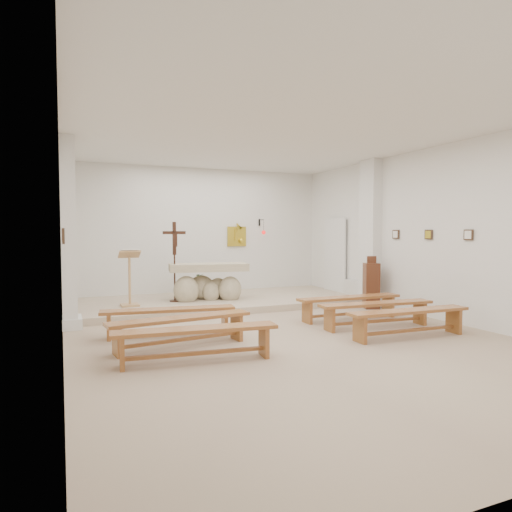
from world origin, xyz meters
name	(u,v)px	position (x,y,z in m)	size (l,w,h in m)	color
ground	(282,334)	(0.00, 0.00, 0.00)	(7.00, 10.00, 0.00)	#C2AB8C
wall_left	(61,234)	(-3.49, 0.00, 1.75)	(0.02, 10.00, 3.50)	white
wall_right	(437,233)	(3.49, 0.00, 1.75)	(0.02, 10.00, 3.50)	white
wall_back	(200,233)	(0.00, 4.99, 1.75)	(7.00, 0.02, 3.50)	white
ceiling	(282,131)	(0.00, 0.00, 3.49)	(7.00, 10.00, 0.02)	silver
sanctuary_platform	(218,302)	(0.00, 3.50, 0.07)	(6.98, 3.00, 0.15)	#C5AF97
pilaster_left	(68,233)	(-3.37, 2.00, 1.75)	(0.26, 0.55, 3.50)	white
pilaster_right	(370,233)	(3.37, 2.00, 1.75)	(0.26, 0.55, 3.50)	white
gold_wall_relief	(237,236)	(1.05, 4.96, 1.65)	(0.55, 0.04, 0.55)	gold
sanctuary_lamp	(263,231)	(1.75, 4.71, 1.81)	(0.11, 0.36, 0.44)	black
station_frame_left_front	(63,236)	(-3.47, -0.80, 1.72)	(0.03, 0.20, 0.20)	#3E2A1B
station_frame_left_mid	(63,236)	(-3.47, 0.20, 1.72)	(0.03, 0.20, 0.20)	#3E2A1B
station_frame_left_rear	(63,235)	(-3.47, 1.20, 1.72)	(0.03, 0.20, 0.20)	#3E2A1B
station_frame_right_front	(468,235)	(3.47, -0.80, 1.72)	(0.03, 0.20, 0.20)	#3E2A1B
station_frame_right_mid	(429,235)	(3.47, 0.20, 1.72)	(0.03, 0.20, 0.20)	#3E2A1B
station_frame_right_rear	(396,234)	(3.47, 1.20, 1.72)	(0.03, 0.20, 0.20)	#3E2A1B
radiator_left	(66,308)	(-3.43, 2.70, 0.27)	(0.10, 0.85, 0.52)	silver
radiator_right	(354,290)	(3.43, 2.70, 0.27)	(0.10, 0.85, 0.52)	silver
altar	(208,284)	(-0.28, 3.43, 0.52)	(1.94, 1.00, 0.95)	beige
lectern	(130,278)	(-2.13, 3.17, 0.77)	(0.46, 0.39, 1.26)	tan
crucifix_stand	(175,256)	(-1.07, 3.44, 1.22)	(0.56, 0.24, 1.86)	#331910
potted_plant	(193,285)	(-0.43, 4.20, 0.43)	(0.51, 0.44, 0.56)	#2C6327
donation_pedestal	(371,285)	(3.10, 1.58, 0.54)	(0.42, 0.42, 1.22)	#592F19
bench_left_front	(169,315)	(-1.84, 0.63, 0.36)	(2.27, 0.66, 0.47)	#92602A
bench_right_front	(349,302)	(1.84, 0.63, 0.36)	(2.25, 0.38, 0.47)	#92602A
bench_left_second	(181,325)	(-1.84, -0.23, 0.36)	(2.27, 0.66, 0.47)	#92602A
bench_right_second	(376,309)	(1.84, -0.23, 0.36)	(2.27, 0.53, 0.47)	#92602A
bench_left_third	(196,336)	(-1.84, -1.09, 0.36)	(2.27, 0.57, 0.47)	#92602A
bench_right_third	(409,317)	(1.84, -1.09, 0.36)	(2.26, 0.43, 0.47)	#92602A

